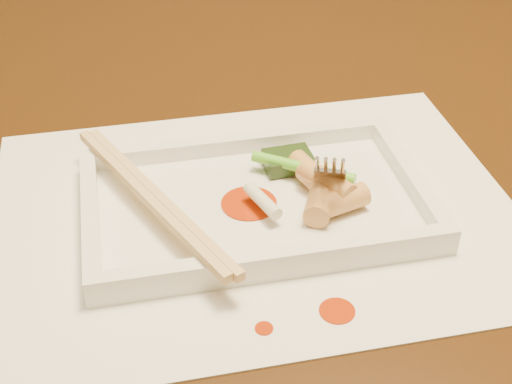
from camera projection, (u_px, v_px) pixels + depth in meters
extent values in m
cube|color=black|center=(308.00, 131.00, 0.68)|extent=(1.40, 0.90, 0.04)
cube|color=white|center=(256.00, 211.00, 0.55)|extent=(0.40, 0.30, 0.00)
cylinder|color=#B42D05|center=(337.00, 311.00, 0.46)|extent=(0.02, 0.02, 0.00)
cylinder|color=#B42D05|center=(264.00, 328.00, 0.45)|extent=(0.01, 0.01, 0.00)
cube|color=white|center=(256.00, 207.00, 0.55)|extent=(0.26, 0.16, 0.01)
cube|color=white|center=(238.00, 143.00, 0.60)|extent=(0.26, 0.01, 0.01)
cube|color=white|center=(278.00, 259.00, 0.48)|extent=(0.26, 0.01, 0.01)
cube|color=white|center=(90.00, 216.00, 0.52)|extent=(0.01, 0.14, 0.01)
cube|color=white|center=(410.00, 176.00, 0.56)|extent=(0.01, 0.14, 0.01)
cube|color=black|center=(288.00, 160.00, 0.58)|extent=(0.04, 0.03, 0.01)
cylinder|color=#EAEACC|center=(263.00, 201.00, 0.53)|extent=(0.02, 0.04, 0.01)
cylinder|color=#4AB01C|center=(303.00, 168.00, 0.56)|extent=(0.08, 0.06, 0.01)
cube|color=#DDB26E|center=(147.00, 198.00, 0.52)|extent=(0.09, 0.20, 0.01)
cube|color=#DDB26E|center=(158.00, 196.00, 0.52)|extent=(0.09, 0.20, 0.01)
cylinder|color=#B42D05|center=(249.00, 203.00, 0.54)|extent=(0.04, 0.04, 0.00)
cylinder|color=#DBB066|center=(320.00, 202.00, 0.53)|extent=(0.03, 0.04, 0.02)
cylinder|color=#DBB066|center=(323.00, 186.00, 0.54)|extent=(0.03, 0.05, 0.02)
cylinder|color=#DBB066|center=(327.00, 182.00, 0.54)|extent=(0.04, 0.05, 0.02)
cylinder|color=#DBB066|center=(312.00, 173.00, 0.56)|extent=(0.03, 0.05, 0.02)
cylinder|color=#DBB066|center=(342.00, 201.00, 0.53)|extent=(0.04, 0.03, 0.02)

